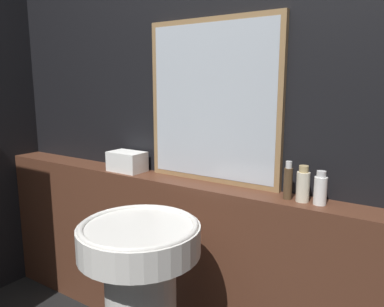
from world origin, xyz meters
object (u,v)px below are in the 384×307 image
(mirror, at_px, (212,102))
(conditioner_bottle, at_px, (303,185))
(lotion_bottle, at_px, (320,189))
(towel_stack, at_px, (127,161))
(shampoo_bottle, at_px, (288,182))
(pedestal_sink, at_px, (141,301))

(mirror, height_order, conditioner_bottle, mirror)
(mirror, xyz_separation_m, lotion_bottle, (0.55, -0.07, -0.33))
(towel_stack, height_order, shampoo_bottle, shampoo_bottle)
(towel_stack, distance_m, shampoo_bottle, 0.92)
(pedestal_sink, relative_size, towel_stack, 4.17)
(mirror, height_order, lotion_bottle, mirror)
(pedestal_sink, height_order, lotion_bottle, lotion_bottle)
(towel_stack, bearing_deg, shampoo_bottle, -0.00)
(towel_stack, relative_size, conditioner_bottle, 1.33)
(pedestal_sink, height_order, shampoo_bottle, shampoo_bottle)
(conditioner_bottle, relative_size, lotion_bottle, 1.09)
(towel_stack, distance_m, conditioner_bottle, 0.98)
(lotion_bottle, bearing_deg, shampoo_bottle, -180.00)
(pedestal_sink, relative_size, shampoo_bottle, 5.14)
(pedestal_sink, bearing_deg, conditioner_bottle, 43.37)
(pedestal_sink, relative_size, lotion_bottle, 6.04)
(mirror, xyz_separation_m, towel_stack, (-0.51, -0.07, -0.34))
(pedestal_sink, xyz_separation_m, mirror, (0.01, 0.53, 0.78))
(mirror, bearing_deg, towel_stack, -172.10)
(lotion_bottle, bearing_deg, towel_stack, 180.00)
(conditioner_bottle, bearing_deg, towel_stack, 180.00)
(shampoo_bottle, distance_m, conditioner_bottle, 0.06)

